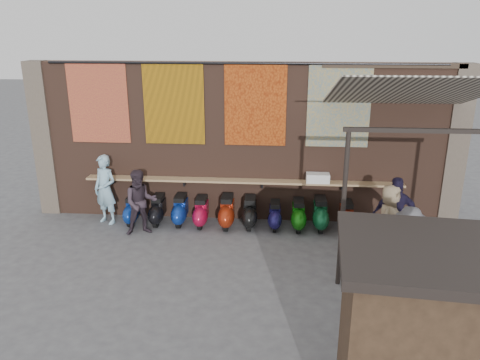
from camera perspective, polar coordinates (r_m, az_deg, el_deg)
The scene contains 34 objects.
ground at distance 10.08m, azimuth -0.72°, elevation -10.26°, with size 70.00×70.00×0.00m, color #474749.
brick_wall at distance 11.89m, azimuth 0.43°, elevation 4.56°, with size 10.00×0.40×4.00m, color brown.
pier_left at distance 13.30m, azimuth -22.60°, elevation 4.63°, with size 0.50×0.50×4.00m, color #4C4238.
pier_right at distance 12.64m, azimuth 24.70°, elevation 3.71°, with size 0.50×0.50×4.00m, color #4C4238.
eating_counter at distance 11.78m, azimuth 0.29°, elevation -0.12°, with size 8.00×0.32×0.05m, color #9E7A51.
shelf_box at distance 11.73m, azimuth 9.46°, elevation 0.25°, with size 0.57×0.29×0.23m, color white.
tapestry_redgold at distance 12.27m, azimuth -16.87°, elevation 8.98°, with size 1.50×0.02×2.00m, color maroon.
tapestry_sun at distance 11.72m, azimuth -8.07°, elevation 9.17°, with size 1.50×0.02×2.00m, color orange.
tapestry_orange at distance 11.46m, azimuth 1.87°, elevation 9.13°, with size 1.50×0.02×2.00m, color #B24C16.
tapestry_multi at distance 11.54m, azimuth 11.96°, elevation 8.82°, with size 1.50×0.02×2.00m, color #296599.
hang_rail at distance 11.36m, azimuth 0.36°, elevation 14.04°, with size 0.06×0.06×9.50m, color black.
scooter_stool_0 at distance 12.24m, azimuth -12.94°, elevation -3.59°, with size 0.34×0.75×0.71m, color navy, non-canonical shape.
scooter_stool_1 at distance 12.09m, azimuth -9.98°, elevation -3.63°, with size 0.34×0.77×0.73m, color black, non-canonical shape.
scooter_stool_2 at distance 11.98m, azimuth -7.28°, elevation -3.67°, with size 0.35×0.79×0.75m, color navy, non-canonical shape.
scooter_stool_3 at distance 11.83m, azimuth -4.74°, elevation -3.91°, with size 0.35×0.77×0.73m, color #A70C32, non-canonical shape.
scooter_stool_4 at distance 11.71m, azimuth -1.59°, elevation -3.92°, with size 0.38×0.84×0.79m, color maroon, non-canonical shape.
scooter_stool_5 at distance 11.71m, azimuth 1.21°, elevation -4.00°, with size 0.36×0.80×0.76m, color black, non-canonical shape.
scooter_stool_6 at distance 11.67m, azimuth 4.27°, elevation -4.35°, with size 0.32×0.71×0.68m, color #18134A, non-canonical shape.
scooter_stool_7 at distance 11.67m, azimuth 7.13°, elevation -4.27°, with size 0.35×0.78×0.74m, color #115F0D, non-canonical shape.
scooter_stool_8 at distance 11.75m, azimuth 9.75°, elevation -4.12°, with size 0.37×0.83×0.79m, color #0F4B28, non-canonical shape.
scooter_stool_9 at distance 11.82m, azimuth 12.86°, elevation -4.35°, with size 0.35×0.77×0.73m, color maroon, non-canonical shape.
diner_left at distance 12.28m, azimuth -16.09°, elevation -1.12°, with size 0.65×0.43×1.78m, color #8CB7CC.
diner_right at distance 11.43m, azimuth -12.01°, elevation -2.69°, with size 0.78×0.61×1.61m, color #322730.
shopper_navy at distance 10.82m, azimuth 18.40°, elevation -4.11°, with size 1.02×0.42×1.74m, color black.
shopper_grey at distance 9.86m, azimuth 19.75°, elevation -7.21°, with size 0.97×0.56×1.51m, color #525155.
shopper_tan at distance 10.76m, azimuth 17.68°, elevation -4.59°, with size 0.77×0.50×1.59m, color #967F5F.
market_stall at distance 6.40m, azimuth 22.62°, elevation -18.07°, with size 2.15×1.61×2.33m, color black.
stall_roof at distance 5.79m, azimuth 24.09°, elevation -8.17°, with size 2.41×1.85×0.12m, color black.
stall_sign at distance 6.82m, azimuth 21.74°, elevation -10.40°, with size 1.20×0.04×0.50m, color gold.
stall_shelf at distance 7.24m, azimuth 20.94°, elevation -16.25°, with size 1.78×0.10×0.06m, color #473321.
awning_canvas at distance 10.17m, azimuth 20.07°, elevation 10.04°, with size 3.20×3.40×0.03m, color beige.
awning_ledger at distance 11.66m, azimuth 18.27°, elevation 13.12°, with size 3.30×0.08×0.12m, color #33261C.
awning_header at distance 8.82m, azimuth 22.20°, elevation 5.58°, with size 3.00×0.08×0.08m, color black.
awning_post_left at distance 8.94m, azimuth 12.44°, elevation -3.60°, with size 0.09×0.09×3.10m, color black.
Camera 1 is at (0.82, -8.83, 4.80)m, focal length 35.00 mm.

